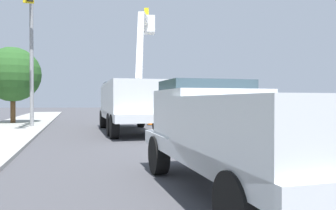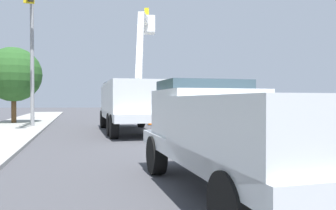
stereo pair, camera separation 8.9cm
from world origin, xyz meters
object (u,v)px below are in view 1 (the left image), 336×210
object	(u,v)px
service_pickup_truck	(238,130)
traffic_signal_mast	(28,13)
utility_bucket_truck	(130,101)
passing_minivan	(177,108)
traffic_cone_mid_front	(150,119)

from	to	relation	value
service_pickup_truck	traffic_signal_mast	world-z (taller)	traffic_signal_mast
utility_bucket_truck	passing_minivan	world-z (taller)	utility_bucket_truck
utility_bucket_truck	passing_minivan	xyz separation A→B (m)	(9.58, -3.56, -0.63)
utility_bucket_truck	traffic_cone_mid_front	size ratio (longest dim) A/B	9.62
service_pickup_truck	utility_bucket_truck	bearing A→B (deg)	10.84
service_pickup_truck	traffic_signal_mast	xyz separation A→B (m)	(12.65, 7.68, 5.20)
service_pickup_truck	traffic_cone_mid_front	xyz separation A→B (m)	(16.09, 1.03, -0.68)
utility_bucket_truck	service_pickup_truck	xyz separation A→B (m)	(-11.61, -2.22, -0.49)
utility_bucket_truck	traffic_cone_mid_front	bearing A→B (deg)	-14.89
passing_minivan	traffic_signal_mast	size ratio (longest dim) A/B	0.57
passing_minivan	traffic_cone_mid_front	distance (m)	5.65
utility_bucket_truck	traffic_signal_mast	world-z (taller)	traffic_signal_mast
utility_bucket_truck	passing_minivan	distance (m)	10.24
traffic_cone_mid_front	service_pickup_truck	bearing A→B (deg)	-176.32
utility_bucket_truck	service_pickup_truck	world-z (taller)	utility_bucket_truck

